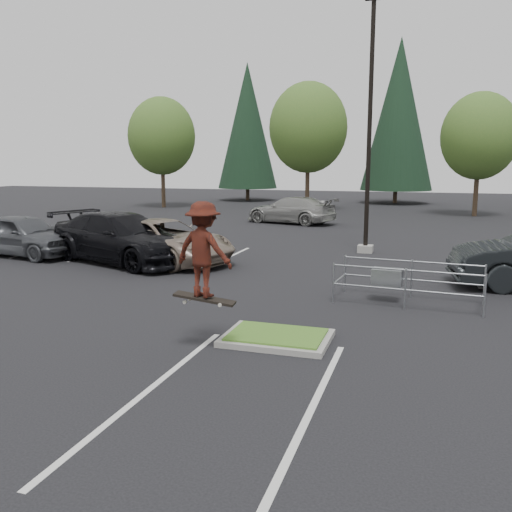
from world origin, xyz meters
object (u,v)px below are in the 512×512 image
(decid_a, at_px, (162,139))
(car_l_black, at_px, (120,238))
(cart_corral, at_px, (392,277))
(car_l_tan, at_px, (163,241))
(decid_c, at_px, (479,139))
(conif_a, at_px, (247,126))
(car_far_silver, at_px, (292,210))
(conif_b, at_px, (399,115))
(decid_b, at_px, (308,131))
(light_pole, at_px, (369,140))
(car_l_grey, at_px, (22,235))
(skateboarder, at_px, (204,250))

(decid_a, relative_size, car_l_black, 1.39)
(cart_corral, height_order, car_l_tan, car_l_tan)
(decid_c, relative_size, car_l_black, 1.31)
(decid_c, bearing_deg, conif_a, 153.04)
(car_l_tan, distance_m, car_far_silver, 14.20)
(conif_b, bearing_deg, decid_b, -121.09)
(cart_corral, relative_size, car_l_black, 0.61)
(cart_corral, bearing_deg, car_l_black, 168.56)
(conif_a, height_order, car_far_silver, conif_a)
(light_pole, height_order, conif_b, conif_b)
(car_l_black, distance_m, car_l_grey, 4.44)
(conif_b, bearing_deg, car_l_grey, -110.36)
(decid_b, bearing_deg, cart_corral, -73.03)
(decid_c, bearing_deg, car_far_silver, -143.26)
(car_l_black, distance_m, car_far_silver, 14.93)
(light_pole, relative_size, car_l_grey, 2.05)
(cart_corral, bearing_deg, decid_b, 111.92)
(conif_a, distance_m, car_l_grey, 33.62)
(skateboarder, bearing_deg, light_pole, -86.43)
(conif_b, xyz_separation_m, skateboarder, (-1.20, -41.50, -5.82))
(skateboarder, distance_m, car_l_black, 10.56)
(decid_c, bearing_deg, car_l_black, -121.50)
(car_l_tan, relative_size, car_l_black, 0.90)
(decid_a, relative_size, car_l_tan, 1.54)
(car_l_black, bearing_deg, decid_b, 15.45)
(light_pole, bearing_deg, car_l_tan, -147.28)
(car_l_tan, bearing_deg, light_pole, -37.56)
(skateboarder, bearing_deg, conif_a, -61.64)
(car_l_tan, bearing_deg, decid_b, 18.50)
(cart_corral, relative_size, skateboarder, 1.93)
(decid_c, distance_m, cart_corral, 26.49)
(decid_c, bearing_deg, car_l_tan, -119.22)
(decid_c, bearing_deg, cart_corral, -98.63)
(decid_a, xyz_separation_m, decid_b, (12.00, 0.50, 0.46))
(conif_a, bearing_deg, car_far_silver, -63.90)
(decid_a, height_order, car_far_silver, decid_a)
(decid_a, xyz_separation_m, conif_a, (4.01, 9.97, 1.52))
(decid_b, xyz_separation_m, car_far_silver, (1.01, -8.91, -5.23))
(car_l_tan, relative_size, car_far_silver, 1.03)
(car_l_tan, relative_size, car_l_grey, 1.17)
(cart_corral, xyz_separation_m, car_l_grey, (-14.51, 2.96, 0.17))
(conif_a, distance_m, car_l_black, 34.10)
(conif_a, bearing_deg, decid_a, -111.91)
(car_l_grey, distance_m, car_far_silver, 16.41)
(skateboarder, bearing_deg, car_l_grey, -24.42)
(conif_b, xyz_separation_m, car_l_grey, (-12.44, -33.50, -7.01))
(decid_a, xyz_separation_m, conif_b, (18.01, 10.47, 2.27))
(decid_a, height_order, decid_b, decid_b)
(decid_a, bearing_deg, light_pole, -44.25)
(light_pole, bearing_deg, decid_b, 109.35)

